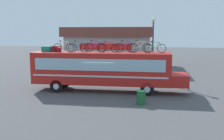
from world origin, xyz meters
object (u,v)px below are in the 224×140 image
object	(u,v)px
rooftop_bicycle_6	(140,48)
rooftop_bicycle_7	(155,48)
rooftop_bicycle_2	(78,47)
luggage_bag_1	(47,49)
rooftop_bicycle_5	(125,47)
rooftop_bicycle_1	(64,47)
luggage_bag_2	(56,49)
street_lamp	(153,40)
rooftop_bicycle_3	(95,47)
rooftop_bicycle_4	(108,48)
bus	(104,69)
trash_bin	(141,97)

from	to	relation	value
rooftop_bicycle_6	rooftop_bicycle_7	xyz separation A→B (m)	(1.13, 0.03, -0.01)
rooftop_bicycle_2	luggage_bag_1	bearing A→B (deg)	177.44
luggage_bag_1	rooftop_bicycle_5	size ratio (longest dim) A/B	0.41
rooftop_bicycle_1	rooftop_bicycle_6	size ratio (longest dim) A/B	0.98
luggage_bag_2	street_lamp	size ratio (longest dim) A/B	0.11
luggage_bag_1	street_lamp	size ratio (longest dim) A/B	0.12
luggage_bag_2	rooftop_bicycle_6	xyz separation A→B (m)	(6.75, 0.26, 0.16)
luggage_bag_2	rooftop_bicycle_3	xyz separation A→B (m)	(3.16, 0.20, 0.17)
rooftop_bicycle_1	rooftop_bicycle_3	bearing A→B (deg)	12.60
rooftop_bicycle_1	rooftop_bicycle_2	world-z (taller)	rooftop_bicycle_1
rooftop_bicycle_3	street_lamp	distance (m)	6.66
rooftop_bicycle_2	rooftop_bicycle_6	size ratio (longest dim) A/B	0.95
rooftop_bicycle_2	rooftop_bicycle_4	world-z (taller)	rooftop_bicycle_2
rooftop_bicycle_4	rooftop_bicycle_5	world-z (taller)	rooftop_bicycle_5
rooftop_bicycle_6	street_lamp	bearing A→B (deg)	78.33
bus	rooftop_bicycle_6	distance (m)	3.32
luggage_bag_1	rooftop_bicycle_5	xyz separation A→B (m)	(6.36, 0.43, 0.17)
rooftop_bicycle_4	trash_bin	size ratio (longest dim) A/B	1.83
bus	rooftop_bicycle_4	distance (m)	1.69
rooftop_bicycle_3	rooftop_bicycle_4	size ratio (longest dim) A/B	1.03
luggage_bag_2	rooftop_bicycle_7	world-z (taller)	rooftop_bicycle_7
rooftop_bicycle_2	rooftop_bicycle_6	world-z (taller)	rooftop_bicycle_6
rooftop_bicycle_2	rooftop_bicycle_7	distance (m)	6.02
luggage_bag_2	rooftop_bicycle_6	world-z (taller)	rooftop_bicycle_6
luggage_bag_2	rooftop_bicycle_6	bearing A→B (deg)	2.17
street_lamp	trash_bin	bearing A→B (deg)	-95.01
luggage_bag_1	rooftop_bicycle_4	xyz separation A→B (m)	(5.07, 0.08, 0.14)
rooftop_bicycle_4	rooftop_bicycle_6	size ratio (longest dim) A/B	0.98
bus	rooftop_bicycle_2	world-z (taller)	rooftop_bicycle_2
luggage_bag_2	rooftop_bicycle_5	size ratio (longest dim) A/B	0.39
rooftop_bicycle_3	rooftop_bicycle_5	bearing A→B (deg)	3.29
rooftop_bicycle_1	rooftop_bicycle_5	world-z (taller)	rooftop_bicycle_5
rooftop_bicycle_4	rooftop_bicycle_6	bearing A→B (deg)	6.29
rooftop_bicycle_2	rooftop_bicycle_5	bearing A→B (deg)	8.49
rooftop_bicycle_1	rooftop_bicycle_7	distance (m)	7.17
rooftop_bicycle_4	trash_bin	bearing A→B (deg)	-51.28
luggage_bag_1	rooftop_bicycle_3	bearing A→B (deg)	4.20
luggage_bag_1	rooftop_bicycle_7	world-z (taller)	rooftop_bicycle_7
bus	rooftop_bicycle_4	world-z (taller)	rooftop_bicycle_4
bus	rooftop_bicycle_7	size ratio (longest dim) A/B	7.27
rooftop_bicycle_3	rooftop_bicycle_4	xyz separation A→B (m)	(1.12, -0.21, -0.04)
luggage_bag_2	rooftop_bicycle_1	bearing A→B (deg)	-25.26
rooftop_bicycle_3	rooftop_bicycle_5	xyz separation A→B (m)	(2.40, 0.14, -0.01)
rooftop_bicycle_2	street_lamp	world-z (taller)	street_lamp
rooftop_bicycle_6	rooftop_bicycle_7	world-z (taller)	rooftop_bicycle_6
rooftop_bicycle_3	luggage_bag_1	bearing A→B (deg)	-175.80
luggage_bag_2	rooftop_bicycle_1	world-z (taller)	rooftop_bicycle_1
rooftop_bicycle_7	street_lamp	world-z (taller)	street_lamp
luggage_bag_1	trash_bin	size ratio (longest dim) A/B	0.75
trash_bin	street_lamp	xyz separation A→B (m)	(0.74, 8.43, 3.45)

